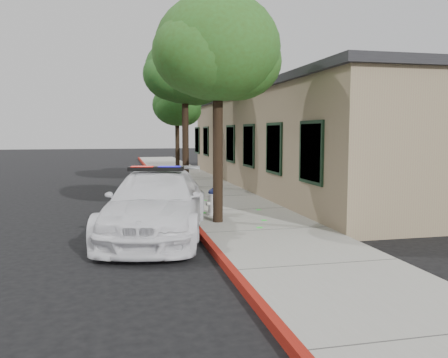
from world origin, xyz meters
TOP-DOWN VIEW (x-y plane):
  - ground at (0.00, 0.00)m, footprint 120.00×120.00m
  - sidewalk at (1.60, 3.00)m, footprint 3.20×60.00m
  - red_curb at (0.06, 3.00)m, footprint 0.14×60.00m
  - clapboard_building at (6.69, 9.00)m, footprint 7.30×20.89m
  - police_car at (-0.94, 0.56)m, footprint 3.30×5.72m
  - fire_hydrant at (0.77, 2.23)m, footprint 0.44×0.38m
  - street_tree_near at (0.71, 1.23)m, footprint 3.39×3.17m
  - street_tree_mid at (0.99, 8.99)m, footprint 3.55×3.29m
  - street_tree_far at (1.25, 13.53)m, footprint 2.58×2.60m

SIDE VIEW (x-z plane):
  - ground at x=0.00m, z-range 0.00..0.00m
  - sidewalk at x=1.60m, z-range 0.00..0.15m
  - red_curb at x=0.06m, z-range 0.00..0.16m
  - fire_hydrant at x=0.77m, z-range 0.15..0.92m
  - police_car at x=-0.94m, z-range -0.06..1.62m
  - clapboard_building at x=6.69m, z-range 0.01..4.25m
  - street_tree_far at x=1.25m, z-range 1.35..6.13m
  - street_tree_near at x=0.71m, z-range 1.58..7.38m
  - street_tree_mid at x=0.99m, z-range 1.75..8.04m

